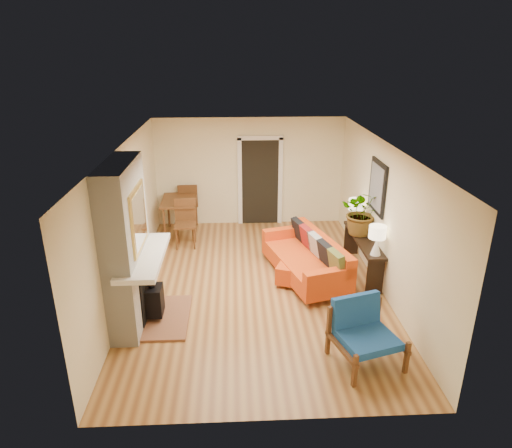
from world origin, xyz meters
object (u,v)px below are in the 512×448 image
object	(u,v)px
ottoman	(301,271)
lamp_far	(356,209)
blue_chair	(363,329)
houseplant	(363,212)
sofa	(309,258)
dining_table	(183,206)
lamp_near	(377,237)
console_table	(363,245)

from	to	relation	value
ottoman	lamp_far	size ratio (longest dim) A/B	1.90
blue_chair	houseplant	xyz separation A→B (m)	(0.69, 2.79, 0.70)
sofa	dining_table	distance (m)	3.44
lamp_near	lamp_far	world-z (taller)	same
ottoman	houseplant	distance (m)	1.64
dining_table	lamp_far	bearing A→B (deg)	-21.29
sofa	lamp_far	world-z (taller)	lamp_far
houseplant	sofa	bearing A→B (deg)	-163.42
sofa	console_table	xyz separation A→B (m)	(1.06, 0.11, 0.20)
blue_chair	dining_table	size ratio (longest dim) A/B	0.54
ottoman	blue_chair	distance (m)	2.33
sofa	dining_table	world-z (taller)	dining_table
console_table	lamp_far	world-z (taller)	lamp_far
sofa	console_table	bearing A→B (deg)	5.90
lamp_near	houseplant	xyz separation A→B (m)	(-0.01, 0.94, 0.12)
lamp_near	blue_chair	bearing A→B (deg)	-110.72
lamp_far	dining_table	bearing A→B (deg)	158.71
ottoman	dining_table	size ratio (longest dim) A/B	0.53
lamp_near	sofa	bearing A→B (deg)	149.24
ottoman	console_table	size ratio (longest dim) A/B	0.55
ottoman	blue_chair	xyz separation A→B (m)	(0.53, -2.25, 0.25)
blue_chair	dining_table	distance (m)	5.58
console_table	lamp_far	size ratio (longest dim) A/B	3.43
blue_chair	console_table	world-z (taller)	blue_chair
dining_table	lamp_near	world-z (taller)	lamp_near
blue_chair	lamp_near	bearing A→B (deg)	69.28
lamp_near	houseplant	bearing A→B (deg)	90.61
sofa	houseplant	size ratio (longest dim) A/B	2.59
sofa	lamp_far	bearing A→B (deg)	38.35
blue_chair	console_table	bearing A→B (deg)	74.86
ottoman	houseplant	size ratio (longest dim) A/B	1.12
blue_chair	console_table	size ratio (longest dim) A/B	0.57
houseplant	blue_chair	bearing A→B (deg)	-103.89
sofa	blue_chair	distance (m)	2.51
lamp_far	lamp_near	bearing A→B (deg)	-90.00
console_table	houseplant	bearing A→B (deg)	92.83
console_table	lamp_near	xyz separation A→B (m)	(0.00, -0.74, 0.49)
sofa	blue_chair	size ratio (longest dim) A/B	2.24
ottoman	dining_table	xyz separation A→B (m)	(-2.40, 2.48, 0.45)
ottoman	lamp_near	xyz separation A→B (m)	(1.23, -0.40, 0.83)
ottoman	lamp_near	size ratio (longest dim) A/B	1.90
ottoman	lamp_near	bearing A→B (deg)	-17.91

